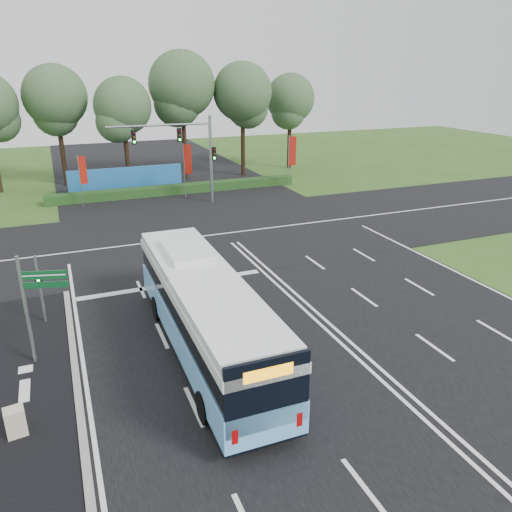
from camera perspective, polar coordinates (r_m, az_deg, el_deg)
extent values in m
plane|color=#32531B|center=(23.33, 5.43, -6.12)|extent=(120.00, 120.00, 0.00)
cube|color=black|center=(23.32, 5.43, -6.08)|extent=(20.00, 120.00, 0.04)
cube|color=black|center=(33.60, -3.95, 2.51)|extent=(120.00, 14.00, 0.05)
cube|color=black|center=(18.80, -27.19, -15.75)|extent=(5.00, 18.00, 0.06)
cube|color=gray|center=(18.59, -19.65, -14.82)|extent=(0.25, 18.00, 0.12)
cube|color=#6EC1FF|center=(19.52, -5.83, -8.16)|extent=(2.62, 12.36, 1.13)
cube|color=black|center=(19.78, -5.77, -9.47)|extent=(2.59, 12.30, 0.31)
cube|color=black|center=(19.05, -5.94, -5.45)|extent=(2.51, 12.17, 0.98)
cube|color=white|center=(18.79, -6.01, -3.76)|extent=(2.62, 12.36, 0.36)
cube|color=white|center=(18.64, -6.05, -2.75)|extent=(2.56, 11.86, 0.36)
cube|color=white|center=(20.85, -8.05, 0.66)|extent=(1.66, 3.09, 0.26)
cube|color=black|center=(14.05, 1.32, -15.55)|extent=(2.50, 0.13, 2.26)
cube|color=orange|center=(13.61, 1.42, -13.20)|extent=(1.44, 0.07, 0.36)
cylinder|color=black|center=(22.59, -11.25, -5.87)|extent=(0.29, 1.07, 1.07)
cylinder|color=black|center=(23.07, -5.35, -4.96)|extent=(0.29, 1.07, 1.07)
cylinder|color=black|center=(16.40, -5.95, -16.82)|extent=(0.29, 1.07, 1.07)
cylinder|color=black|center=(17.05, 2.13, -15.05)|extent=(0.29, 1.07, 1.07)
cylinder|color=gray|center=(23.33, -23.42, -3.59)|extent=(0.13, 0.13, 3.14)
cube|color=black|center=(22.95, -23.63, -2.44)|extent=(0.29, 0.25, 0.36)
sphere|color=#19F233|center=(22.85, -23.63, -2.53)|extent=(0.13, 0.13, 0.13)
cylinder|color=gray|center=(20.15, -24.76, -5.77)|extent=(0.13, 0.13, 4.31)
cube|color=#0B401F|center=(19.36, -23.10, -2.02)|extent=(1.58, 0.49, 0.32)
cube|color=#0B401F|center=(19.50, -22.95, -3.04)|extent=(1.58, 0.49, 0.24)
cube|color=white|center=(19.33, -23.10, -2.06)|extent=(1.46, 0.41, 0.04)
cube|color=beige|center=(17.42, -25.77, -16.77)|extent=(0.64, 0.56, 0.96)
cylinder|color=gray|center=(42.26, -19.44, 8.04)|extent=(0.06, 0.06, 4.13)
cube|color=#9E190D|center=(42.14, -19.17, 9.26)|extent=(0.55, 0.10, 2.20)
cylinder|color=gray|center=(43.28, -8.19, 9.61)|extent=(0.07, 0.07, 4.62)
cube|color=#9E190D|center=(43.10, -7.80, 10.90)|extent=(0.60, 0.20, 2.46)
cylinder|color=gray|center=(46.27, 3.73, 10.63)|extent=(0.08, 0.08, 4.85)
cube|color=#9E190D|center=(46.19, 4.20, 11.88)|extent=(0.64, 0.18, 2.58)
cylinder|color=gray|center=(41.23, -5.17, 10.87)|extent=(0.24, 0.24, 7.00)
cylinder|color=gray|center=(39.87, -10.98, 14.46)|extent=(8.00, 0.16, 0.16)
cube|color=black|center=(40.28, -8.76, 13.50)|extent=(0.32, 0.28, 1.05)
cube|color=black|center=(39.61, -13.80, 13.04)|extent=(0.32, 0.28, 1.05)
cube|color=black|center=(41.22, -4.85, 11.58)|extent=(0.32, 0.28, 1.05)
cube|color=#183A15|center=(45.13, -9.00, 7.54)|extent=(22.00, 1.20, 0.80)
cube|color=#1E64A6|center=(46.70, -14.60, 8.45)|extent=(10.00, 0.30, 2.20)
cylinder|color=black|center=(50.71, -21.34, 11.80)|extent=(0.44, 0.44, 7.68)
sphere|color=#385331|center=(50.33, -21.99, 16.56)|extent=(5.66, 5.66, 5.66)
cylinder|color=black|center=(48.43, -14.58, 11.74)|extent=(0.44, 0.44, 6.95)
sphere|color=#385331|center=(48.02, -15.00, 16.26)|extent=(5.12, 5.12, 5.12)
cylinder|color=black|center=(50.82, -8.21, 13.49)|extent=(0.44, 0.44, 8.56)
sphere|color=#385331|center=(50.46, -8.50, 18.82)|extent=(6.31, 6.31, 6.31)
cylinder|color=black|center=(51.92, -1.50, 13.45)|extent=(0.44, 0.44, 7.86)
sphere|color=#385331|center=(51.55, -1.55, 18.25)|extent=(5.80, 5.80, 5.80)
cylinder|color=black|center=(56.36, 3.85, 13.58)|extent=(0.44, 0.44, 7.08)
sphere|color=#385331|center=(56.02, 3.95, 17.55)|extent=(5.21, 5.21, 5.21)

